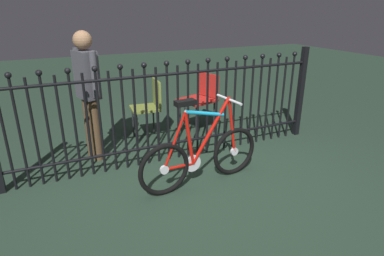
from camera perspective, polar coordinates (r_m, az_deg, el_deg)
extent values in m
plane|color=#213427|center=(3.48, 1.26, -9.59)|extent=(20.00, 20.00, 0.00)
cylinder|color=black|center=(3.59, -30.02, -1.54)|extent=(0.03, 0.03, 1.13)
cylinder|color=black|center=(3.57, -28.00, -1.24)|extent=(0.03, 0.03, 1.13)
sphere|color=black|center=(3.42, -29.69, 8.08)|extent=(0.06, 0.06, 0.06)
cylinder|color=black|center=(3.56, -25.97, -0.94)|extent=(0.03, 0.03, 1.13)
cylinder|color=black|center=(3.56, -23.93, -0.64)|extent=(0.03, 0.03, 1.13)
sphere|color=black|center=(3.41, -25.40, 8.76)|extent=(0.06, 0.06, 0.06)
cylinder|color=black|center=(3.56, -21.89, -0.33)|extent=(0.03, 0.03, 1.13)
cylinder|color=black|center=(3.57, -19.86, -0.03)|extent=(0.03, 0.03, 1.13)
sphere|color=black|center=(3.41, -21.08, 9.39)|extent=(0.06, 0.06, 0.06)
cylinder|color=black|center=(3.57, -17.83, 0.28)|extent=(0.03, 0.03, 1.13)
cylinder|color=black|center=(3.59, -15.82, 0.58)|extent=(0.03, 0.03, 1.13)
sphere|color=black|center=(3.44, -16.79, 9.96)|extent=(0.06, 0.06, 0.06)
cylinder|color=black|center=(3.61, -13.82, 0.88)|extent=(0.03, 0.03, 1.13)
cylinder|color=black|center=(3.63, -11.85, 1.17)|extent=(0.03, 0.03, 1.13)
sphere|color=black|center=(3.48, -12.58, 10.47)|extent=(0.06, 0.06, 0.06)
cylinder|color=black|center=(3.66, -9.90, 1.46)|extent=(0.03, 0.03, 1.13)
cylinder|color=black|center=(3.69, -7.99, 1.75)|extent=(0.03, 0.03, 1.13)
sphere|color=black|center=(3.54, -8.47, 10.91)|extent=(0.06, 0.06, 0.06)
cylinder|color=black|center=(3.73, -6.10, 2.02)|extent=(0.03, 0.03, 1.13)
cylinder|color=black|center=(3.77, -4.26, 2.29)|extent=(0.03, 0.03, 1.13)
sphere|color=black|center=(3.62, -4.51, 11.28)|extent=(0.06, 0.06, 0.06)
cylinder|color=black|center=(3.81, -2.46, 2.55)|extent=(0.03, 0.03, 1.13)
cylinder|color=black|center=(3.86, -0.69, 2.80)|extent=(0.03, 0.03, 1.13)
sphere|color=black|center=(3.72, -0.74, 11.59)|extent=(0.06, 0.06, 0.06)
cylinder|color=black|center=(3.91, 1.02, 3.04)|extent=(0.03, 0.03, 1.13)
cylinder|color=black|center=(3.96, 2.70, 3.27)|extent=(0.03, 0.03, 1.13)
sphere|color=black|center=(3.83, 2.85, 11.83)|extent=(0.06, 0.06, 0.06)
cylinder|color=black|center=(4.02, 4.32, 3.50)|extent=(0.03, 0.03, 1.13)
cylinder|color=black|center=(4.08, 5.90, 3.71)|extent=(0.03, 0.03, 1.13)
sphere|color=black|center=(3.95, 6.23, 12.02)|extent=(0.06, 0.06, 0.06)
cylinder|color=black|center=(4.15, 7.44, 3.92)|extent=(0.03, 0.03, 1.13)
cylinder|color=black|center=(4.21, 8.92, 4.11)|extent=(0.03, 0.03, 1.13)
sphere|color=black|center=(4.09, 9.39, 12.16)|extent=(0.06, 0.06, 0.06)
cylinder|color=black|center=(4.28, 10.36, 4.30)|extent=(0.03, 0.03, 1.13)
cylinder|color=black|center=(4.36, 11.75, 4.48)|extent=(0.03, 0.03, 1.13)
sphere|color=black|center=(4.23, 12.35, 12.25)|extent=(0.06, 0.06, 0.06)
cylinder|color=black|center=(4.43, 13.10, 4.65)|extent=(0.03, 0.03, 1.13)
cylinder|color=black|center=(4.51, 14.40, 4.81)|extent=(0.03, 0.03, 1.13)
sphere|color=black|center=(4.39, 15.10, 12.32)|extent=(0.06, 0.06, 0.06)
cylinder|color=black|center=(4.59, 15.66, 4.97)|extent=(0.03, 0.03, 1.13)
cylinder|color=black|center=(4.67, 16.87, 5.11)|extent=(0.03, 0.03, 1.13)
sphere|color=black|center=(4.56, 17.66, 12.35)|extent=(0.06, 0.06, 0.06)
cylinder|color=black|center=(3.93, -2.93, -2.56)|extent=(3.76, 0.03, 0.03)
cylinder|color=black|center=(3.67, -3.17, 9.53)|extent=(3.76, 0.03, 0.03)
cube|color=black|center=(4.77, 18.54, 5.96)|extent=(0.07, 0.07, 1.25)
torus|color=black|center=(3.16, -4.90, -7.35)|extent=(0.54, 0.10, 0.54)
cylinder|color=silver|center=(3.16, -4.90, -7.35)|extent=(0.09, 0.04, 0.09)
torus|color=black|center=(3.56, 7.46, -4.10)|extent=(0.54, 0.10, 0.54)
cylinder|color=silver|center=(3.56, 7.46, -4.10)|extent=(0.09, 0.04, 0.09)
cylinder|color=red|center=(3.27, 3.35, -0.47)|extent=(0.45, 0.08, 0.65)
cylinder|color=#19A5D8|center=(3.17, 2.28, 2.60)|extent=(0.45, 0.08, 0.14)
cylinder|color=red|center=(3.16, -0.50, -1.89)|extent=(0.12, 0.05, 0.57)
cylinder|color=red|center=(3.23, -2.32, -6.80)|extent=(0.32, 0.06, 0.04)
cylinder|color=red|center=(3.09, -3.08, -2.35)|extent=(0.26, 0.05, 0.56)
cylinder|color=red|center=(3.41, 7.03, 0.44)|extent=(0.13, 0.04, 0.62)
cylinder|color=silver|center=(3.29, 6.54, 5.18)|extent=(0.03, 0.03, 0.02)
cylinder|color=silver|center=(3.30, 6.54, 5.02)|extent=(0.06, 0.40, 0.03)
cylinder|color=silver|center=(3.04, -1.21, 3.48)|extent=(0.03, 0.03, 0.07)
cube|color=black|center=(3.02, -1.22, 4.47)|extent=(0.21, 0.11, 0.05)
cylinder|color=silver|center=(3.30, 0.16, -6.27)|extent=(0.18, 0.03, 0.18)
cylinder|color=black|center=(4.48, 0.77, 0.96)|extent=(0.02, 0.02, 0.47)
cylinder|color=black|center=(4.73, -2.13, 2.03)|extent=(0.02, 0.02, 0.47)
cylinder|color=black|center=(4.72, 3.90, 1.94)|extent=(0.02, 0.02, 0.47)
cylinder|color=black|center=(4.95, 0.98, 2.92)|extent=(0.02, 0.02, 0.47)
cube|color=#A51E19|center=(4.64, 0.90, 4.94)|extent=(0.55, 0.55, 0.03)
cube|color=#A51E19|center=(4.74, 2.77, 7.61)|extent=(0.15, 0.41, 0.34)
cylinder|color=black|center=(4.37, -9.64, -0.18)|extent=(0.02, 0.02, 0.43)
cylinder|color=black|center=(4.65, -10.33, 1.05)|extent=(0.02, 0.02, 0.43)
cylinder|color=black|center=(4.43, -5.89, 0.29)|extent=(0.02, 0.02, 0.43)
cylinder|color=black|center=(4.70, -6.79, 1.48)|extent=(0.02, 0.02, 0.43)
cube|color=olive|center=(4.46, -8.31, 3.45)|extent=(0.40, 0.40, 0.03)
cube|color=olive|center=(4.44, -6.23, 6.19)|extent=(0.06, 0.35, 0.36)
cylinder|color=#4C3823|center=(3.98, -16.59, -0.38)|extent=(0.11, 0.11, 0.76)
cylinder|color=#4C3823|center=(4.12, -17.59, 0.22)|extent=(0.11, 0.11, 0.76)
cube|color=#3F3F47|center=(3.88, -18.11, 8.89)|extent=(0.26, 0.34, 0.54)
cylinder|color=#3F3F47|center=(3.70, -16.81, 8.91)|extent=(0.08, 0.08, 0.51)
cylinder|color=#3F3F47|center=(4.05, -19.38, 9.61)|extent=(0.08, 0.08, 0.51)
sphere|color=#8C6647|center=(3.82, -18.76, 14.47)|extent=(0.21, 0.21, 0.21)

